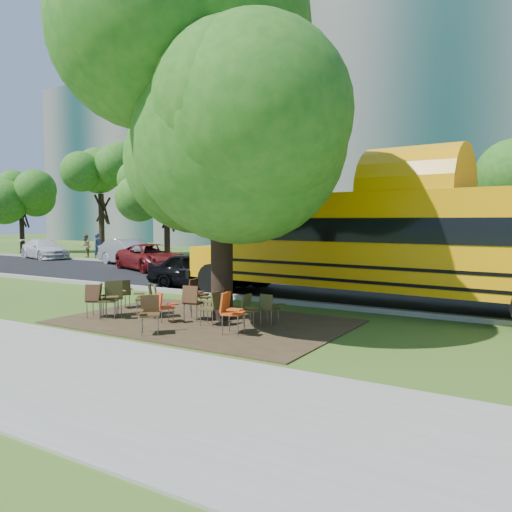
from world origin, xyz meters
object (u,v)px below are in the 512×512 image
Objects in this scene: chair_0 at (96,297)px; chair_10 at (197,291)px; chair_7 at (231,309)px; chair_11 at (194,299)px; black_car at (199,271)px; chair_3 at (151,298)px; chair_8 at (123,291)px; chair_4 at (164,305)px; main_tree at (221,115)px; chair_12 at (250,307)px; chair_2 at (114,294)px; chair_5 at (149,311)px; chair_9 at (146,296)px; school_bus at (411,242)px; bg_car_white at (45,249)px; chair_6 at (212,305)px; pedestrian_a at (98,247)px; chair_1 at (105,297)px; chair_13 at (269,306)px; bg_car_red at (152,257)px; pedestrian_b at (86,246)px; bg_car_silver at (130,252)px.

chair_10 is (1.55, 2.19, -0.00)m from chair_0.
chair_7 reaches higher than chair_11.
chair_7 is 7.84m from black_car.
chair_7 reaches higher than chair_3.
chair_8 is (-1.64, 0.63, -0.01)m from chair_3.
chair_4 is 6.46m from black_car.
main_tree reaches higher than chair_4.
chair_3 is 0.95× the size of chair_10.
chair_2 is at bearing -73.89° from chair_12.
chair_9 is at bearing -86.78° from chair_5.
chair_2 is 1.11× the size of chair_5.
school_bus is at bearing 75.66° from chair_4.
bg_car_white is (-18.99, 12.24, 0.10)m from chair_0.
chair_6 is (1.20, 0.37, 0.04)m from chair_4.
chair_0 is 6.15m from black_car.
chair_8 is 4.73m from black_car.
main_tree is 11.38× the size of chair_12.
black_car is (-1.31, 6.01, 0.11)m from chair_0.
chair_7 is 23.52m from pedestrian_a.
chair_1 reaches higher than chair_8.
bg_car_white is (-23.23, 10.68, 0.18)m from chair_13.
chair_3 is at bearing 84.33° from chair_1.
main_tree is at bearing -143.74° from black_car.
chair_8 is 0.93× the size of chair_10.
main_tree reaches higher than chair_6.
bg_car_white is at bearing 102.27° from bg_car_red.
pedestrian_b reaches higher than chair_8.
bg_car_red reaches higher than bg_car_white.
school_bus is 7.37m from chair_3.
chair_1 is (-2.60, -1.49, -4.57)m from main_tree.
pedestrian_a reaches higher than chair_10.
main_tree is 5.69m from chair_8.
school_bus is 2.81× the size of bg_car_red.
chair_1 reaches higher than chair_9.
chair_2 is 1.27× the size of chair_12.
chair_6 is 0.89m from chair_12.
chair_12 is (3.88, 1.24, -0.08)m from chair_0.
chair_0 is 1.00× the size of chair_10.
chair_7 is at bearing -126.90° from chair_6.
chair_11 is at bearing -123.36° from chair_3.
chair_0 is (-2.85, -1.55, -4.59)m from main_tree.
chair_3 is at bearing -161.44° from black_car.
bg_car_silver is at bearing 9.07° from chair_9.
chair_1 is at bearing 5.21° from pedestrian_b.
bg_car_red reaches higher than chair_6.
main_tree is at bearing -131.89° from pedestrian_a.
bg_car_silver reaches higher than chair_3.
chair_2 is at bearing -156.36° from main_tree.
school_bus is 15.20× the size of chair_10.
school_bus is at bearing 15.80° from chair_0.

